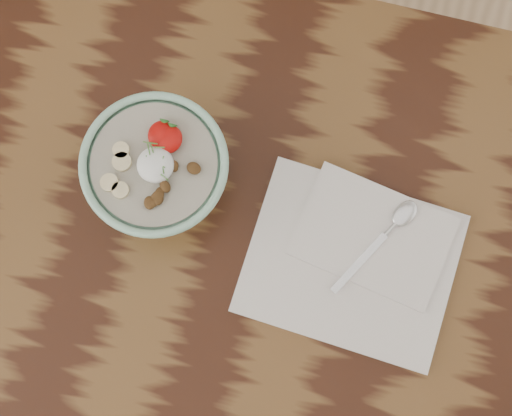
{
  "coord_description": "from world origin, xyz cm",
  "views": [
    {
      "loc": [
        6.0,
        -7.6,
        176.06
      ],
      "look_at": [
        2.29,
        7.52,
        86.61
      ],
      "focal_mm": 50.0,
      "sensor_mm": 36.0,
      "label": 1
    }
  ],
  "objects": [
    {
      "name": "breakfast_bowl",
      "position": [
        -12.11,
        10.22,
        81.63
      ],
      "size": [
        19.68,
        19.68,
        12.88
      ],
      "rotation": [
        0.0,
        0.0,
        -0.03
      ],
      "color": "#98CDAF",
      "rests_on": "table"
    },
    {
      "name": "table",
      "position": [
        0.0,
        0.0,
        65.7
      ],
      "size": [
        160.0,
        90.0,
        75.0
      ],
      "color": "#33170C",
      "rests_on": "ground"
    },
    {
      "name": "napkin",
      "position": [
        17.16,
        5.8,
        75.74
      ],
      "size": [
        30.28,
        25.89,
        1.77
      ],
      "rotation": [
        0.0,
        0.0,
        -0.07
      ],
      "color": "silver",
      "rests_on": "table"
    },
    {
      "name": "spoon",
      "position": [
        21.25,
        11.25,
        77.15
      ],
      "size": [
        10.19,
        15.94,
        0.9
      ],
      "rotation": [
        0.0,
        0.0,
        -0.52
      ],
      "color": "silver",
      "rests_on": "napkin"
    }
  ]
}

